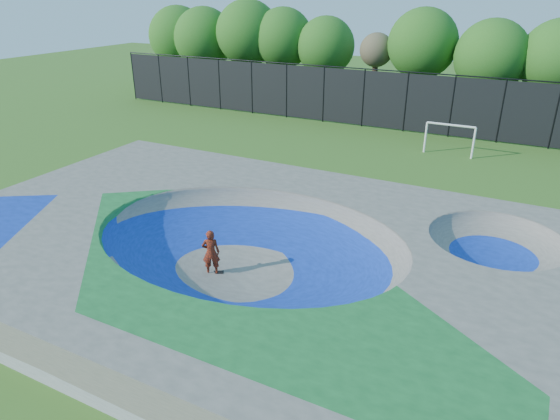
{
  "coord_description": "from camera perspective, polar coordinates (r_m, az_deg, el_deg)",
  "views": [
    {
      "loc": [
        7.81,
        -12.84,
        9.02
      ],
      "look_at": [
        -0.32,
        3.0,
        1.1
      ],
      "focal_mm": 32.0,
      "sensor_mm": 36.0,
      "label": 1
    }
  ],
  "objects": [
    {
      "name": "skater",
      "position": [
        17.12,
        -7.9,
        -4.83
      ],
      "size": [
        0.72,
        0.65,
        1.66
      ],
      "primitive_type": "imported",
      "rotation": [
        0.0,
        0.0,
        3.66
      ],
      "color": "red",
      "rests_on": "ground"
    },
    {
      "name": "skate_deck",
      "position": [
        17.15,
        -3.65,
        -4.89
      ],
      "size": [
        22.0,
        14.0,
        1.5
      ],
      "primitive_type": "cube",
      "color": "gray",
      "rests_on": "ground"
    },
    {
      "name": "ground",
      "position": [
        17.52,
        -3.58,
        -7.04
      ],
      "size": [
        120.0,
        120.0,
        0.0
      ],
      "primitive_type": "plane",
      "color": "#315D1A",
      "rests_on": "ground"
    },
    {
      "name": "skateboard",
      "position": [
        17.52,
        -7.75,
        -7.15
      ],
      "size": [
        0.78,
        0.59,
        0.05
      ],
      "primitive_type": "cube",
      "rotation": [
        0.0,
        0.0,
        0.54
      ],
      "color": "black",
      "rests_on": "ground"
    },
    {
      "name": "treeline",
      "position": [
        40.53,
        14.21,
        17.6
      ],
      "size": [
        52.72,
        7.12,
        8.29
      ],
      "color": "#483624",
      "rests_on": "ground"
    },
    {
      "name": "fence",
      "position": [
        35.41,
        14.21,
        12.0
      ],
      "size": [
        48.09,
        0.09,
        4.04
      ],
      "color": "black",
      "rests_on": "ground"
    },
    {
      "name": "soccer_goal",
      "position": [
        30.93,
        18.85,
        8.25
      ],
      "size": [
        2.84,
        0.12,
        1.88
      ],
      "color": "white",
      "rests_on": "ground"
    }
  ]
}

